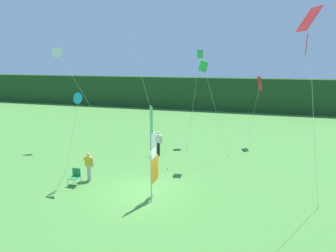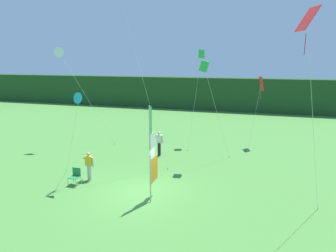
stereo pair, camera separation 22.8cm
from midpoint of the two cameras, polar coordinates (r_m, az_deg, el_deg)
name	(u,v)px [view 1 (the left image)]	position (r m, az deg, el deg)	size (l,w,h in m)	color
ground_plane	(145,193)	(15.55, -4.87, -12.41)	(120.00, 120.00, 0.00)	#478438
distant_treeline	(217,94)	(41.04, 9.04, 6.01)	(80.00, 2.40, 4.27)	#1E421E
banner_flag	(153,155)	(14.05, -3.29, -5.57)	(0.06, 1.03, 4.55)	#B7B7BC
person_near_banner	(89,166)	(17.22, -15.08, -7.25)	(0.55, 0.48, 1.61)	#B7B2A3
person_mid_field	(158,143)	(20.92, -2.15, -3.19)	(0.55, 0.48, 1.71)	black
folding_chair	(75,176)	(16.96, -17.49, -8.94)	(0.51, 0.51, 0.89)	#BCBCC1
kite_green_box_0	(204,67)	(18.35, 6.39, 11.06)	(1.83, 2.27, 6.51)	brown
kite_red_diamond_1	(309,31)	(11.72, 24.60, 15.92)	(1.80, 2.73, 8.24)	brown
kite_cyan_delta_2	(79,99)	(15.82, -16.83, 4.90)	(2.50, 1.72, 4.93)	brown
kite_red_diamond_3	(259,85)	(23.97, 16.61, 7.34)	(0.91, 2.79, 5.32)	brown
kite_green_box_5	(200,55)	(23.78, 5.76, 13.24)	(0.63, 2.83, 7.28)	brown
kite_white_delta_6	(58,53)	(23.98, -20.29, 12.81)	(3.85, 1.64, 7.44)	brown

